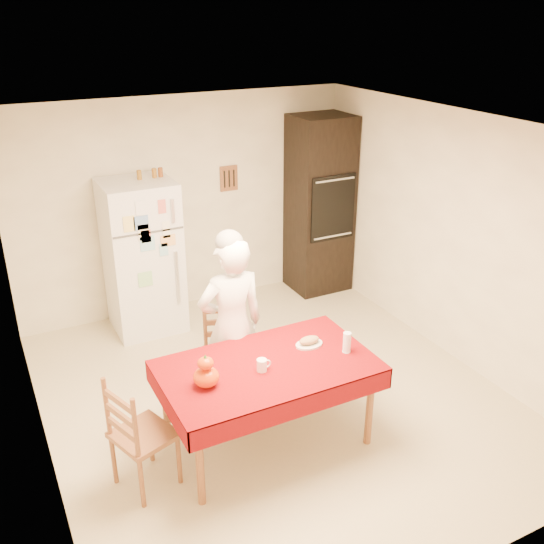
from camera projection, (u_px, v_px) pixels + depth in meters
floor at (274, 396)px, 5.70m from camera, size 4.50×4.50×0.00m
room_shell at (274, 234)px, 5.05m from camera, size 4.02×4.52×2.51m
refrigerator at (143, 257)px, 6.62m from camera, size 0.75×0.74×1.70m
oven_cabinet at (320, 205)px, 7.50m from camera, size 0.70×0.62×2.20m
dining_table at (267, 372)px, 4.83m from camera, size 1.70×1.00×0.76m
chair_far at (226, 348)px, 5.52m from camera, size 0.53×0.52×0.95m
chair_left at (136, 433)px, 4.43m from camera, size 0.52×0.53×0.95m
seated_woman at (232, 326)px, 5.26m from camera, size 0.61×0.41×1.64m
coffee_mug at (262, 365)px, 4.70m from camera, size 0.08×0.08×0.10m
pumpkin_lower at (206, 377)px, 4.51m from camera, size 0.20×0.20×0.15m
pumpkin_upper at (206, 363)px, 4.46m from camera, size 0.12×0.12×0.09m
wine_glass at (347, 342)px, 4.94m from camera, size 0.07×0.07×0.18m
bread_plate at (309, 344)px, 5.07m from camera, size 0.24×0.24×0.02m
bread_loaf at (309, 340)px, 5.05m from camera, size 0.18×0.10×0.06m
spice_jar_left at (139, 175)px, 6.32m from camera, size 0.05×0.05×0.10m
spice_jar_mid at (154, 173)px, 6.39m from camera, size 0.05×0.05×0.10m
spice_jar_right at (160, 172)px, 6.41m from camera, size 0.05×0.05×0.10m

